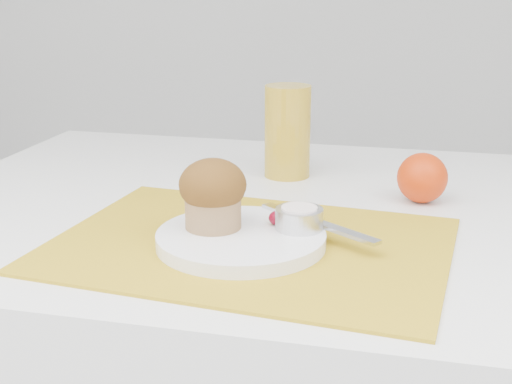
% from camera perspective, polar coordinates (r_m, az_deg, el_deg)
% --- Properties ---
extents(placemat, '(0.52, 0.40, 0.00)m').
position_cam_1_polar(placemat, '(0.90, -0.51, -4.23)').
color(placemat, gold).
rests_on(placemat, table).
extents(plate, '(0.27, 0.27, 0.02)m').
position_cam_1_polar(plate, '(0.89, -1.21, -3.78)').
color(plate, white).
rests_on(plate, placemat).
extents(ramekin, '(0.07, 0.07, 0.03)m').
position_cam_1_polar(ramekin, '(0.90, 3.47, -2.14)').
color(ramekin, silver).
rests_on(ramekin, plate).
extents(cream, '(0.05, 0.05, 0.01)m').
position_cam_1_polar(cream, '(0.89, 3.49, -1.37)').
color(cream, white).
rests_on(cream, ramekin).
extents(raspberry_near, '(0.02, 0.02, 0.02)m').
position_cam_1_polar(raspberry_near, '(0.91, 1.64, -2.09)').
color(raspberry_near, '#51020F').
rests_on(raspberry_near, plate).
extents(raspberry_far, '(0.02, 0.02, 0.02)m').
position_cam_1_polar(raspberry_far, '(0.91, 2.40, -2.11)').
color(raspberry_far, '#620211').
rests_on(raspberry_far, plate).
extents(butter_knife, '(0.17, 0.12, 0.00)m').
position_cam_1_polar(butter_knife, '(0.91, 4.97, -2.47)').
color(butter_knife, '#B7B9C0').
rests_on(butter_knife, plate).
extents(orange, '(0.07, 0.07, 0.07)m').
position_cam_1_polar(orange, '(1.09, 13.16, 1.11)').
color(orange, red).
rests_on(orange, table).
extents(juice_glass, '(0.08, 0.08, 0.15)m').
position_cam_1_polar(juice_glass, '(1.19, 2.53, 4.86)').
color(juice_glass, gold).
rests_on(juice_glass, table).
extents(muffin, '(0.08, 0.08, 0.09)m').
position_cam_1_polar(muffin, '(0.89, -3.48, -0.08)').
color(muffin, '#A37B4F').
rests_on(muffin, plate).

